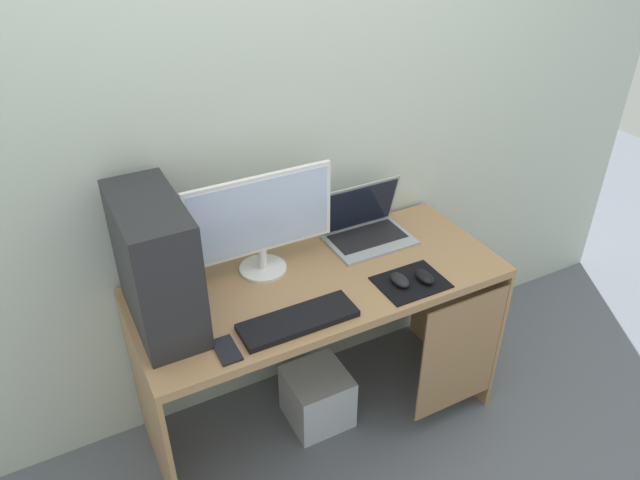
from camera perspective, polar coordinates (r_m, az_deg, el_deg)
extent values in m
plane|color=slate|center=(2.84, 0.00, -16.30)|extent=(8.00, 8.00, 0.00)
cube|color=beige|center=(2.33, -3.99, 11.43)|extent=(4.00, 0.04, 2.60)
cube|color=#A37A51|center=(2.32, 0.00, -4.10)|extent=(1.44, 0.60, 0.03)
cube|color=#A37A51|center=(2.43, -15.63, -15.94)|extent=(0.02, 0.60, 0.73)
cube|color=#A37A51|center=(2.89, 12.66, -6.17)|extent=(0.02, 0.60, 0.73)
cube|color=#96704B|center=(2.59, 13.17, -10.57)|extent=(0.40, 0.01, 0.59)
cube|color=#232326|center=(2.06, -15.28, -2.25)|extent=(0.21, 0.45, 0.47)
cylinder|color=white|center=(2.37, -5.42, -2.68)|extent=(0.19, 0.19, 0.01)
cylinder|color=white|center=(2.34, -5.49, -1.70)|extent=(0.04, 0.04, 0.09)
cube|color=white|center=(2.23, -5.66, 2.43)|extent=(0.58, 0.02, 0.31)
cube|color=#B2C6EA|center=(2.22, -5.56, 2.32)|extent=(0.55, 0.00, 0.28)
cube|color=#9EA3A8|center=(2.54, 4.74, -0.01)|extent=(0.35, 0.24, 0.01)
cube|color=black|center=(2.55, 4.52, 0.34)|extent=(0.31, 0.16, 0.00)
cube|color=#9EA3A8|center=(2.54, 3.80, 3.27)|extent=(0.35, 0.07, 0.23)
cube|color=black|center=(2.54, 3.88, 3.17)|extent=(0.32, 0.06, 0.21)
cube|color=black|center=(2.11, -2.08, -7.61)|extent=(0.42, 0.14, 0.02)
cube|color=black|center=(2.32, 8.62, -3.99)|extent=(0.26, 0.20, 0.00)
ellipsoid|color=black|center=(2.29, 7.59, -3.79)|extent=(0.06, 0.10, 0.03)
ellipsoid|color=black|center=(2.32, 9.88, -3.44)|extent=(0.06, 0.10, 0.03)
cube|color=black|center=(2.03, -8.85, -10.28)|extent=(0.07, 0.13, 0.01)
cube|color=#B7BCC6|center=(2.73, -0.23, -14.67)|extent=(0.26, 0.26, 0.26)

